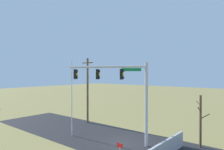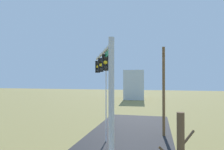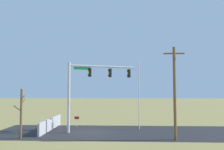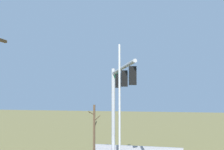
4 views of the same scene
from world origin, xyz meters
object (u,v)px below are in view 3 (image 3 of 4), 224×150
Objects in this scene: flagpole at (139,95)px; bare_tree at (21,113)px; open_sign at (77,119)px; utility_pole at (175,91)px; signal_mast at (89,82)px.

flagpole is 12.48m from bare_tree.
open_sign is at bearing -11.53° from flagpole.
utility_pole is at bearing 147.89° from open_sign.
utility_pole is 12.61m from open_sign.
bare_tree reaches higher than open_sign.
flagpole reaches higher than open_sign.
open_sign is (1.93, -2.88, -4.41)m from signal_mast.
bare_tree is at bearing 58.82° from open_sign.
signal_mast is 0.88× the size of utility_pole.
bare_tree is (5.83, 3.56, -2.97)m from signal_mast.
flagpole is 8.18m from open_sign.
utility_pole is at bearing 119.75° from flagpole.
bare_tree is at bearing 31.42° from signal_mast.
open_sign is at bearing -32.11° from utility_pole.
signal_mast reaches higher than bare_tree.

